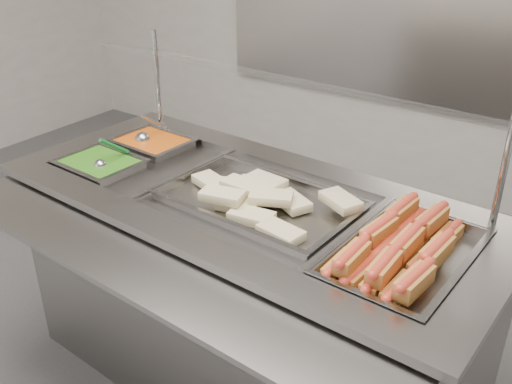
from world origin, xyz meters
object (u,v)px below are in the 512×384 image
Objects in this scene: steam_counter at (246,294)px; pan_hotdogs at (404,263)px; pan_wraps at (258,205)px; ladle at (144,138)px; serving_spoon at (103,162)px; sneeze_guard at (282,82)px.

steam_counter is 0.70m from pan_hotdogs.
pan_wraps is 0.70m from ladle.
pan_wraps is at bearing 176.95° from pan_hotdogs.
steam_counter is at bearing 10.64° from serving_spoon.
steam_counter is 1.16× the size of sneeze_guard.
sneeze_guard is at bearing 102.29° from pan_wraps.
ladle is at bearing -175.73° from sneeze_guard.
pan_hotdogs is 0.81× the size of pan_wraps.
pan_hotdogs is (0.57, -0.23, -0.38)m from sneeze_guard.
pan_wraps is (0.06, -0.00, 0.39)m from steam_counter.
sneeze_guard is at bearing 86.95° from steam_counter.
pan_wraps reaches higher than steam_counter.
sneeze_guard is 0.72m from ladle.
ladle is (-0.63, 0.16, 0.43)m from steam_counter.
pan_hotdogs is at bearing -3.05° from steam_counter.
ladle reaches higher than pan_hotdogs.
ladle is 0.27m from serving_spoon.
pan_hotdogs is at bearing -22.33° from sneeze_guard.
ladle reaches higher than serving_spoon.
ladle is at bearing 166.15° from steam_counter.
pan_wraps is (0.04, -0.21, -0.36)m from sneeze_guard.
pan_wraps is at bearing -77.71° from sneeze_guard.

